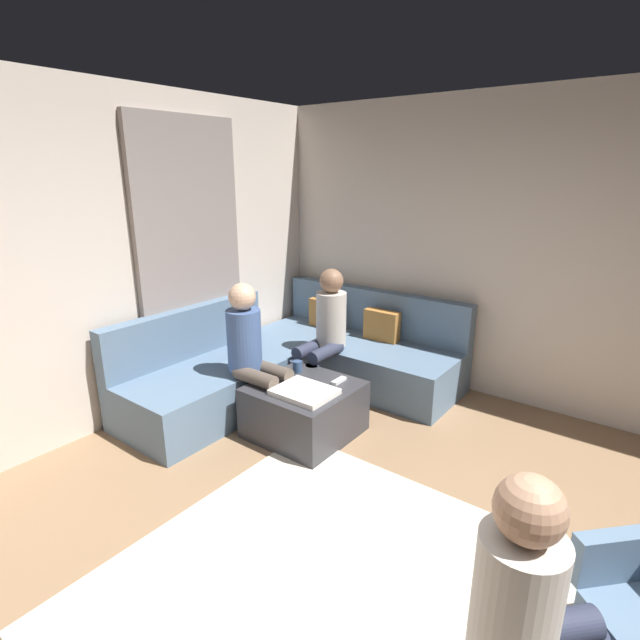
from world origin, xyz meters
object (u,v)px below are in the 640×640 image
(coffee_mug, at_px, (297,366))
(game_remote, at_px, (339,381))
(person_on_armchair, at_px, (540,615))
(person_on_couch_side, at_px, (253,350))
(sectional_couch, at_px, (298,362))
(person_on_couch_back, at_px, (325,329))
(ottoman, at_px, (304,409))

(coffee_mug, bearing_deg, game_remote, 5.71)
(game_remote, bearing_deg, person_on_armchair, -38.86)
(coffee_mug, bearing_deg, person_on_couch_side, -123.51)
(game_remote, xyz_separation_m, person_on_couch_side, (-0.60, -0.35, 0.23))
(sectional_couch, xyz_separation_m, person_on_couch_back, (0.28, 0.06, 0.38))
(ottoman, height_order, person_on_couch_side, person_on_couch_side)
(person_on_couch_back, distance_m, person_on_couch_side, 0.81)
(person_on_couch_back, bearing_deg, person_on_armchair, 140.20)
(person_on_couch_back, xyz_separation_m, person_on_couch_side, (-0.13, -0.80, 0.00))
(game_remote, height_order, person_on_armchair, person_on_armchair)
(sectional_couch, relative_size, ottoman, 3.36)
(sectional_couch, distance_m, person_on_couch_back, 0.47)
(game_remote, bearing_deg, sectional_couch, 152.37)
(sectional_couch, distance_m, ottoman, 0.84)
(ottoman, relative_size, person_on_armchair, 0.64)
(ottoman, bearing_deg, person_on_armchair, -32.13)
(person_on_couch_side, relative_size, person_on_armchair, 1.02)
(game_remote, relative_size, person_on_armchair, 0.13)
(ottoman, distance_m, game_remote, 0.36)
(sectional_couch, relative_size, game_remote, 17.00)
(person_on_armchair, bearing_deg, coffee_mug, -168.96)
(game_remote, bearing_deg, person_on_couch_side, -150.06)
(ottoman, xyz_separation_m, person_on_couch_back, (-0.30, 0.67, 0.45))
(ottoman, xyz_separation_m, person_on_armchair, (2.06, -1.29, 0.43))
(sectional_couch, relative_size, person_on_couch_side, 2.12)
(coffee_mug, xyz_separation_m, person_on_couch_back, (-0.08, 0.49, 0.19))
(person_on_couch_back, relative_size, person_on_couch_side, 1.00)
(sectional_couch, xyz_separation_m, person_on_couch_side, (0.15, -0.74, 0.38))
(coffee_mug, height_order, person_on_couch_side, person_on_couch_side)
(person_on_couch_side, bearing_deg, ottoman, 106.79)
(person_on_couch_back, distance_m, person_on_armchair, 3.06)
(ottoman, relative_size, person_on_couch_back, 0.63)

